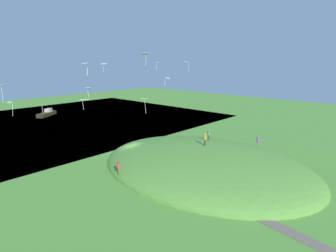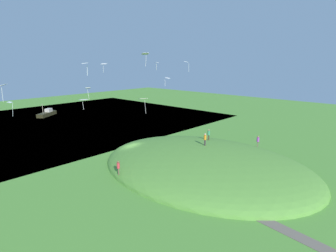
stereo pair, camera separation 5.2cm
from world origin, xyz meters
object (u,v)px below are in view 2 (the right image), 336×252
(kite_2, at_px, (104,64))
(kite_8, at_px, (84,100))
(kite_1, at_px, (3,86))
(kite_10, at_px, (143,99))
(person_on_hilltop, at_px, (118,166))
(kite_3, at_px, (10,104))
(person_near_shore, at_px, (205,138))
(kite_9, at_px, (88,89))
(boat_on_lake, at_px, (47,113))
(person_with_child, at_px, (209,133))
(kite_0, at_px, (85,64))
(kite_4, at_px, (187,63))
(kite_5, at_px, (168,78))
(kite_6, at_px, (157,63))
(person_watching_kites, at_px, (258,140))
(kite_7, at_px, (145,54))

(kite_2, height_order, kite_8, kite_2)
(kite_1, height_order, kite_10, kite_1)
(person_on_hilltop, height_order, kite_1, kite_1)
(person_on_hilltop, bearing_deg, kite_3, 44.53)
(kite_1, bearing_deg, kite_8, 51.98)
(person_near_shore, bearing_deg, kite_9, -37.42)
(boat_on_lake, xyz_separation_m, person_with_child, (49.33, 3.02, 2.68))
(kite_10, bearing_deg, kite_0, -69.60)
(kite_0, bearing_deg, kite_4, 96.11)
(kite_5, bearing_deg, kite_4, 54.62)
(person_with_child, xyz_separation_m, kite_9, (-8.05, -15.64, 7.42))
(person_on_hilltop, bearing_deg, kite_6, -41.09)
(boat_on_lake, distance_m, person_near_shore, 51.11)
(person_watching_kites, relative_size, kite_0, 1.43)
(person_near_shore, distance_m, person_watching_kites, 9.22)
(kite_2, height_order, kite_5, kite_2)
(person_with_child, bearing_deg, kite_7, -148.77)
(person_on_hilltop, xyz_separation_m, kite_3, (-16.39, -5.84, 6.64))
(person_near_shore, distance_m, kite_3, 27.77)
(kite_7, height_order, kite_8, kite_7)
(person_near_shore, relative_size, kite_10, 0.82)
(kite_2, height_order, kite_4, kite_4)
(person_with_child, relative_size, kite_2, 1.16)
(kite_2, xyz_separation_m, kite_9, (6.75, -7.27, -2.99))
(person_near_shore, height_order, kite_7, kite_7)
(person_on_hilltop, height_order, kite_10, kite_10)
(kite_10, bearing_deg, kite_5, 81.80)
(person_watching_kites, distance_m, kite_10, 18.85)
(person_near_shore, xyz_separation_m, kite_2, (-16.49, -4.99, 10.12))
(kite_1, bearing_deg, kite_4, 55.17)
(kite_4, xyz_separation_m, kite_9, (-5.97, -12.53, -3.28))
(person_with_child, relative_size, kite_0, 1.43)
(kite_1, distance_m, kite_7, 18.84)
(person_watching_kites, distance_m, kite_0, 28.52)
(kite_7, xyz_separation_m, kite_8, (-3.72, -7.95, -5.99))
(kite_4, bearing_deg, person_watching_kites, 44.62)
(kite_7, bearing_deg, kite_8, -115.10)
(person_near_shore, relative_size, kite_2, 1.19)
(kite_6, distance_m, kite_9, 12.78)
(kite_1, relative_size, kite_9, 1.45)
(person_watching_kites, bearing_deg, person_on_hilltop, -50.45)
(kite_8, distance_m, kite_10, 7.99)
(kite_4, height_order, kite_5, kite_4)
(person_near_shore, height_order, kite_9, kite_9)
(person_near_shore, height_order, person_with_child, person_near_shore)
(kite_6, distance_m, kite_7, 4.61)
(boat_on_lake, distance_m, kite_6, 43.46)
(person_with_child, bearing_deg, person_watching_kites, 20.19)
(person_with_child, relative_size, kite_5, 1.38)
(person_with_child, distance_m, kite_7, 15.22)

